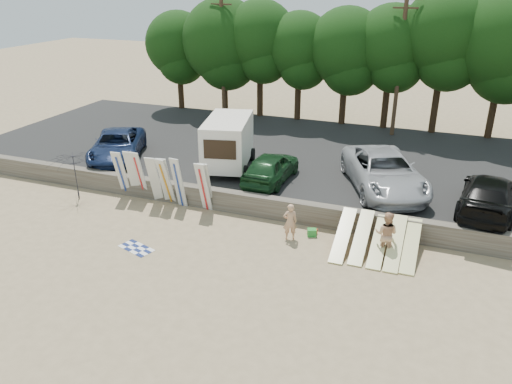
# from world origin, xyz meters

# --- Properties ---
(ground) EXTENTS (120.00, 120.00, 0.00)m
(ground) POSITION_xyz_m (0.00, 0.00, 0.00)
(ground) COLOR tan
(ground) RESTS_ON ground
(seawall) EXTENTS (44.00, 0.50, 1.00)m
(seawall) POSITION_xyz_m (0.00, 3.00, 0.50)
(seawall) COLOR #6B6356
(seawall) RESTS_ON ground
(parking_lot) EXTENTS (44.00, 14.50, 0.70)m
(parking_lot) POSITION_xyz_m (0.00, 10.50, 0.35)
(parking_lot) COLOR #282828
(parking_lot) RESTS_ON ground
(treeline) EXTENTS (33.01, 6.33, 9.23)m
(treeline) POSITION_xyz_m (-0.11, 17.59, 6.27)
(treeline) COLOR #382616
(treeline) RESTS_ON parking_lot
(utility_poles) EXTENTS (25.80, 0.26, 9.00)m
(utility_poles) POSITION_xyz_m (2.00, 16.00, 5.43)
(utility_poles) COLOR #473321
(utility_poles) RESTS_ON parking_lot
(box_trailer) EXTENTS (3.19, 4.65, 2.72)m
(box_trailer) POSITION_xyz_m (-5.50, 6.50, 2.23)
(box_trailer) COLOR white
(box_trailer) RESTS_ON parking_lot
(car_0) EXTENTS (4.70, 6.18, 1.56)m
(car_0) POSITION_xyz_m (-11.98, 5.75, 1.48)
(car_0) COLOR #132145
(car_0) RESTS_ON parking_lot
(car_1) EXTENTS (1.95, 4.52, 1.52)m
(car_1) POSITION_xyz_m (-2.73, 5.52, 1.46)
(car_1) COLOR #15391B
(car_1) RESTS_ON parking_lot
(car_2) EXTENTS (5.39, 7.18, 1.81)m
(car_2) POSITION_xyz_m (2.66, 6.51, 1.61)
(car_2) COLOR #ADAEB3
(car_2) RESTS_ON parking_lot
(car_3) EXTENTS (2.91, 5.75, 1.60)m
(car_3) POSITION_xyz_m (7.24, 5.52, 1.50)
(car_3) COLOR black
(car_3) RESTS_ON parking_lot
(surfboard_upright_0) EXTENTS (0.58, 0.84, 2.51)m
(surfboard_upright_0) POSITION_xyz_m (-9.50, 2.53, 1.26)
(surfboard_upright_0) COLOR silver
(surfboard_upright_0) RESTS_ON ground
(surfboard_upright_1) EXTENTS (0.53, 0.67, 2.55)m
(surfboard_upright_1) POSITION_xyz_m (-8.92, 2.63, 1.27)
(surfboard_upright_1) COLOR silver
(surfboard_upright_1) RESTS_ON ground
(surfboard_upright_2) EXTENTS (0.58, 0.69, 2.55)m
(surfboard_upright_2) POSITION_xyz_m (-8.52, 2.64, 1.27)
(surfboard_upright_2) COLOR silver
(surfboard_upright_2) RESTS_ON ground
(surfboard_upright_3) EXTENTS (0.59, 0.87, 2.50)m
(surfboard_upright_3) POSITION_xyz_m (-7.57, 2.44, 1.25)
(surfboard_upright_3) COLOR silver
(surfboard_upright_3) RESTS_ON ground
(surfboard_upright_4) EXTENTS (0.60, 0.91, 2.49)m
(surfboard_upright_4) POSITION_xyz_m (-6.96, 2.45, 1.25)
(surfboard_upright_4) COLOR silver
(surfboard_upright_4) RESTS_ON ground
(surfboard_upright_5) EXTENTS (0.57, 0.81, 2.52)m
(surfboard_upright_5) POSITION_xyz_m (-6.99, 2.48, 1.26)
(surfboard_upright_5) COLOR silver
(surfboard_upright_5) RESTS_ON ground
(surfboard_upright_6) EXTENTS (0.57, 0.64, 2.56)m
(surfboard_upright_6) POSITION_xyz_m (-6.30, 2.48, 1.28)
(surfboard_upright_6) COLOR silver
(surfboard_upright_6) RESTS_ON ground
(surfboard_upright_7) EXTENTS (0.53, 0.77, 2.52)m
(surfboard_upright_7) POSITION_xyz_m (-4.97, 2.44, 1.26)
(surfboard_upright_7) COLOR silver
(surfboard_upright_7) RESTS_ON ground
(surfboard_upright_8) EXTENTS (0.60, 0.85, 2.51)m
(surfboard_upright_8) POSITION_xyz_m (-4.92, 2.57, 1.25)
(surfboard_upright_8) COLOR silver
(surfboard_upright_8) RESTS_ON ground
(surfboard_low_0) EXTENTS (0.56, 2.81, 1.18)m
(surfboard_low_0) POSITION_xyz_m (1.80, 1.39, 0.59)
(surfboard_low_0) COLOR beige
(surfboard_low_0) RESTS_ON ground
(surfboard_low_1) EXTENTS (0.56, 2.82, 1.16)m
(surfboard_low_1) POSITION_xyz_m (2.52, 1.50, 0.58)
(surfboard_low_1) COLOR beige
(surfboard_low_1) RESTS_ON ground
(surfboard_low_2) EXTENTS (0.56, 2.86, 1.03)m
(surfboard_low_2) POSITION_xyz_m (3.23, 1.50, 0.51)
(surfboard_low_2) COLOR beige
(surfboard_low_2) RESTS_ON ground
(surfboard_low_3) EXTENTS (0.56, 2.82, 1.15)m
(surfboard_low_3) POSITION_xyz_m (3.86, 1.48, 0.58)
(surfboard_low_3) COLOR beige
(surfboard_low_3) RESTS_ON ground
(surfboard_low_4) EXTENTS (0.56, 2.86, 1.05)m
(surfboard_low_4) POSITION_xyz_m (4.45, 1.58, 0.52)
(surfboard_low_4) COLOR beige
(surfboard_low_4) RESTS_ON ground
(beachgoer_a) EXTENTS (0.70, 0.60, 1.62)m
(beachgoer_a) POSITION_xyz_m (-0.43, 1.33, 0.81)
(beachgoer_a) COLOR tan
(beachgoer_a) RESTS_ON ground
(beachgoer_b) EXTENTS (0.98, 0.80, 1.87)m
(beachgoer_b) POSITION_xyz_m (3.47, 1.41, 0.93)
(beachgoer_b) COLOR tan
(beachgoer_b) RESTS_ON ground
(cooler) EXTENTS (0.46, 0.41, 0.32)m
(cooler) POSITION_xyz_m (0.37, 1.92, 0.16)
(cooler) COLOR #268D31
(cooler) RESTS_ON ground
(gear_bag) EXTENTS (0.33, 0.29, 0.22)m
(gear_bag) POSITION_xyz_m (0.38, 2.12, 0.11)
(gear_bag) COLOR #E84A1B
(gear_bag) RESTS_ON ground
(beach_towel) EXTENTS (1.90, 1.90, 0.00)m
(beach_towel) POSITION_xyz_m (-6.05, -1.65, 0.01)
(beach_towel) COLOR white
(beach_towel) RESTS_ON ground
(beach_umbrella) EXTENTS (3.69, 3.69, 2.37)m
(beach_umbrella) POSITION_xyz_m (-11.58, 1.66, 1.19)
(beach_umbrella) COLOR black
(beach_umbrella) RESTS_ON ground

